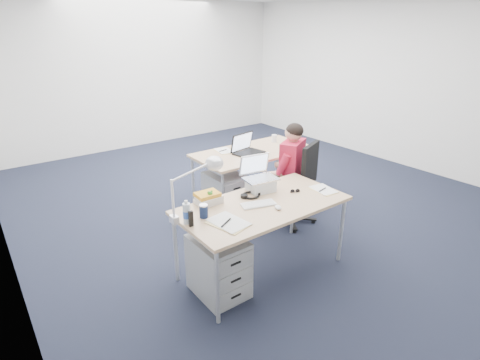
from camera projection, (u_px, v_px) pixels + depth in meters
The scene contains 24 objects.
floor at pixel (256, 199), 5.31m from camera, with size 7.00×7.00×0.00m, color black.
room at pixel (258, 74), 4.67m from camera, with size 6.02×7.02×2.80m.
desk_near at pixel (263, 208), 3.49m from camera, with size 1.60×0.80×0.73m.
desk_far at pixel (254, 154), 5.00m from camera, with size 1.60×0.80×0.73m.
office_chair at pixel (293, 200), 4.59m from camera, with size 0.85×0.85×1.03m.
seated_person at pixel (281, 172), 4.55m from camera, with size 0.60×0.74×1.23m.
drawer_pedestal_near at pixel (218, 266), 3.33m from camera, with size 0.40×0.50×0.55m, color #9B9FA0.
drawer_pedestal_far at pixel (225, 194), 4.78m from camera, with size 0.40×0.50×0.55m, color #9B9FA0.
silver_laptop at pixel (261, 175), 3.69m from camera, with size 0.32×0.26×0.34m, color silver, non-canonical shape.
wireless_keyboard at pixel (258, 204), 3.45m from camera, with size 0.32×0.13×0.02m, color white.
computer_mouse at pixel (278, 207), 3.37m from camera, with size 0.06×0.09×0.03m, color white.
headphones at pixel (251, 195), 3.62m from camera, with size 0.22×0.17×0.04m, color black, non-canonical shape.
can_koozie at pixel (204, 211), 3.20m from camera, with size 0.07×0.07×0.12m, color #142040.
water_bottle at pixel (187, 212), 3.09m from camera, with size 0.06×0.06×0.21m, color silver.
bear_figurine at pixel (210, 197), 3.44m from camera, with size 0.07×0.05×0.13m, color #227C21, non-canonical shape.
book_stack at pixel (208, 198), 3.47m from camera, with size 0.23×0.17×0.10m, color silver.
cordless_phone at pixel (191, 219), 3.05m from camera, with size 0.04×0.02×0.14m, color black.
papers_left at pixel (228, 223), 3.12m from camera, with size 0.23×0.33×0.01m, color #EED589.
papers_right at pixel (324, 190), 3.76m from camera, with size 0.18×0.26×0.01m, color #EED589.
sunglasses at pixel (295, 191), 3.71m from camera, with size 0.10×0.05×0.02m, color black, non-canonical shape.
desk_lamp at pixel (189, 189), 3.12m from camera, with size 0.46×0.17×0.53m, color silver, non-canonical shape.
dark_laptop at pixel (249, 144), 4.81m from camera, with size 0.37×0.36×0.27m, color black, non-canonical shape.
far_cup at pixel (274, 138), 5.35m from camera, with size 0.07×0.07×0.11m, color white.
far_papers at pixel (224, 151), 4.96m from camera, with size 0.19×0.27×0.01m, color white.
Camera 1 is at (-3.06, -3.73, 2.24)m, focal length 28.00 mm.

